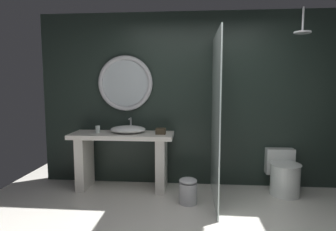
% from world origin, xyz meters
% --- Properties ---
extents(back_wall_panel, '(4.80, 0.10, 2.60)m').
position_xyz_m(back_wall_panel, '(0.00, 1.90, 1.30)').
color(back_wall_panel, '#1E2823').
rests_on(back_wall_panel, ground_plane).
extents(vanity_counter, '(1.49, 0.53, 0.83)m').
position_xyz_m(vanity_counter, '(-1.09, 1.57, 0.53)').
color(vanity_counter, silver).
rests_on(vanity_counter, ground_plane).
extents(vessel_sink, '(0.52, 0.42, 0.20)m').
position_xyz_m(vessel_sink, '(-1.01, 1.60, 0.88)').
color(vessel_sink, white).
rests_on(vessel_sink, vanity_counter).
extents(tumbler_cup, '(0.07, 0.07, 0.11)m').
position_xyz_m(tumbler_cup, '(-1.45, 1.56, 0.88)').
color(tumbler_cup, silver).
rests_on(tumbler_cup, vanity_counter).
extents(tissue_box, '(0.14, 0.12, 0.08)m').
position_xyz_m(tissue_box, '(-0.52, 1.54, 0.87)').
color(tissue_box, '#3D3323').
rests_on(tissue_box, vanity_counter).
extents(round_wall_mirror, '(0.84, 0.07, 0.84)m').
position_xyz_m(round_wall_mirror, '(-1.09, 1.81, 1.55)').
color(round_wall_mirror, '#B7B7BC').
extents(shower_glass_panel, '(0.02, 1.22, 2.18)m').
position_xyz_m(shower_glass_panel, '(0.22, 1.24, 1.09)').
color(shower_glass_panel, silver).
rests_on(shower_glass_panel, ground_plane).
extents(rain_shower_head, '(0.21, 0.21, 0.32)m').
position_xyz_m(rain_shower_head, '(1.29, 1.35, 2.21)').
color(rain_shower_head, '#B7B7BC').
extents(toilet, '(0.41, 0.60, 0.60)m').
position_xyz_m(toilet, '(1.22, 1.58, 0.28)').
color(toilet, white).
rests_on(toilet, ground_plane).
extents(waste_bin, '(0.23, 0.23, 0.34)m').
position_xyz_m(waste_bin, '(-0.12, 1.12, 0.17)').
color(waste_bin, '#B7B7BC').
rests_on(waste_bin, ground_plane).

